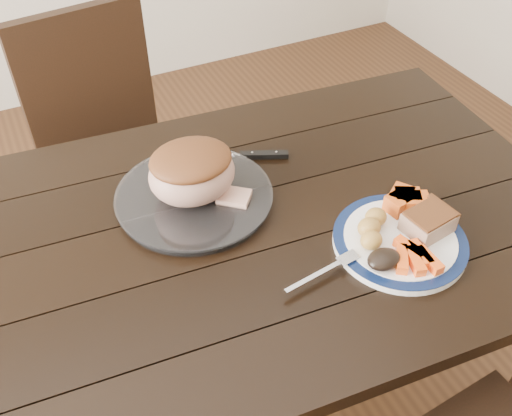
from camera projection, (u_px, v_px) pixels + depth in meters
name	position (u px, v px, depth m)	size (l,w,h in m)	color
ground	(230.00, 404.00, 1.74)	(4.00, 4.00, 0.00)	#472B16
dining_table	(221.00, 259.00, 1.29)	(1.67, 1.02, 0.75)	black
chair_far	(110.00, 143.00, 1.85)	(0.48, 0.48, 0.93)	black
dinner_plate	(399.00, 242.00, 1.19)	(0.28, 0.28, 0.02)	white
plate_rim	(400.00, 239.00, 1.19)	(0.28, 0.28, 0.02)	#0B183B
serving_platter	(194.00, 198.00, 1.29)	(0.35, 0.35, 0.02)	white
pork_slice	(428.00, 223.00, 1.19)	(0.10, 0.08, 0.04)	tan
roasted_potatoes	(372.00, 228.00, 1.18)	(0.09, 0.09, 0.04)	gold
carrot_batons	(415.00, 256.00, 1.13)	(0.09, 0.11, 0.02)	#FF5815
pumpkin_wedges	(406.00, 201.00, 1.24)	(0.10, 0.09, 0.04)	orange
dark_mushroom	(384.00, 259.00, 1.12)	(0.07, 0.05, 0.03)	black
fork	(328.00, 269.00, 1.12)	(0.18, 0.04, 0.00)	silver
roast_joint	(192.00, 174.00, 1.25)	(0.19, 0.17, 0.13)	tan
cut_slice	(234.00, 197.00, 1.27)	(0.07, 0.06, 0.02)	tan
carving_knife	(248.00, 156.00, 1.42)	(0.30, 0.15, 0.01)	silver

